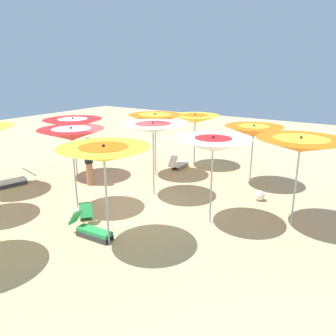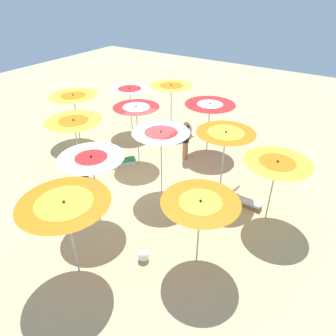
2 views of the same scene
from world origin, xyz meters
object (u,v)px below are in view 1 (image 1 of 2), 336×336
object	(u,v)px
lounger_2	(179,164)
lounger_3	(91,230)
beach_ball	(259,195)
lounger_1	(15,180)
beach_umbrella_10	(155,119)
beach_umbrella_2	(213,145)
beach_umbrella_7	(254,131)
lounger_0	(85,210)
beach_umbrella_11	(195,119)
beach_umbrella_5	(71,134)
beach_umbrella_6	(153,128)
beachgoer_0	(89,160)
beach_umbrella_3	(300,145)
beach_umbrella_1	(104,154)
beach_umbrella_9	(73,124)

from	to	relation	value
lounger_2	lounger_3	distance (m)	6.44
lounger_3	beach_ball	xyz separation A→B (m)	(-2.79, -4.77, -0.03)
lounger_1	beach_umbrella_10	bearing A→B (deg)	151.43
lounger_2	beach_umbrella_2	bearing A→B (deg)	-139.68
beach_umbrella_7	lounger_0	size ratio (longest dim) A/B	2.01
beach_umbrella_11	lounger_0	distance (m)	6.64
beach_umbrella_5	lounger_1	size ratio (longest dim) A/B	1.82
lounger_1	lounger_3	size ratio (longest dim) A/B	1.08
beach_umbrella_5	beach_umbrella_7	bearing A→B (deg)	-126.86
beach_umbrella_6	beachgoer_0	bearing A→B (deg)	10.36
beach_umbrella_5	beach_umbrella_10	world-z (taller)	beach_umbrella_5
beach_umbrella_6	beach_ball	size ratio (longest dim) A/B	7.39
beach_umbrella_7	lounger_2	xyz separation A→B (m)	(3.23, -0.23, -1.79)
lounger_0	beachgoer_0	size ratio (longest dim) A/B	0.62
lounger_3	beachgoer_0	size ratio (longest dim) A/B	0.72
beach_umbrella_3	beach_umbrella_5	size ratio (longest dim) A/B	0.99
beach_ball	beachgoer_0	bearing A→B (deg)	18.97
beach_umbrella_5	beachgoer_0	xyz separation A→B (m)	(1.19, -1.69, -1.36)
beach_umbrella_1	beach_ball	xyz separation A→B (m)	(-2.19, -4.77, -2.12)
beach_umbrella_2	beach_umbrella_6	size ratio (longest dim) A/B	0.99
lounger_3	beachgoer_0	xyz separation A→B (m)	(2.94, -2.80, 0.75)
beach_umbrella_1	beach_umbrella_7	xyz separation A→B (m)	(-1.39, -6.09, -0.29)
beach_umbrella_7	beach_umbrella_11	bearing A→B (deg)	-19.93
lounger_2	beach_umbrella_7	bearing A→B (deg)	-94.92
beach_umbrella_1	lounger_2	distance (m)	6.91
lounger_0	beach_umbrella_6	bearing A→B (deg)	-65.35
beach_umbrella_5	beach_umbrella_11	world-z (taller)	beach_umbrella_5
beach_umbrella_9	beach_ball	size ratio (longest dim) A/B	6.90
beach_umbrella_11	lounger_3	bearing A→B (deg)	97.67
beachgoer_0	beach_umbrella_3	bearing A→B (deg)	-170.04
beach_umbrella_1	beach_umbrella_2	world-z (taller)	beach_umbrella_1
beach_umbrella_2	beach_umbrella_9	size ratio (longest dim) A/B	1.06
lounger_2	beach_umbrella_10	bearing A→B (deg)	161.19
beach_umbrella_3	beach_umbrella_9	distance (m)	8.27
beach_umbrella_7	lounger_3	distance (m)	6.65
lounger_1	beach_umbrella_9	bearing A→B (deg)	166.39
beach_umbrella_2	beach_umbrella_5	bearing A→B (deg)	18.94
lounger_2	beachgoer_0	world-z (taller)	beachgoer_0
beach_umbrella_7	beach_umbrella_3	bearing A→B (deg)	129.37
beach_ball	lounger_3	bearing A→B (deg)	59.67
beach_umbrella_3	beach_ball	size ratio (longest dim) A/B	7.36
beach_umbrella_5	lounger_1	xyz separation A→B (m)	(3.48, -0.14, -2.11)
beach_umbrella_6	beach_umbrella_7	xyz separation A→B (m)	(-2.36, -2.82, -0.30)
beach_umbrella_1	beach_umbrella_6	size ratio (longest dim) A/B	1.01
beach_umbrella_3	lounger_0	xyz separation A→B (m)	(5.16, 2.72, -2.07)
beach_umbrella_10	lounger_3	xyz separation A→B (m)	(-1.62, 5.14, -2.04)
beach_umbrella_6	beach_umbrella_9	distance (m)	3.78
beach_umbrella_6	lounger_0	bearing A→B (deg)	74.75
beach_umbrella_3	lounger_1	world-z (taller)	beach_umbrella_3
beach_umbrella_5	beach_ball	bearing A→B (deg)	-141.10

